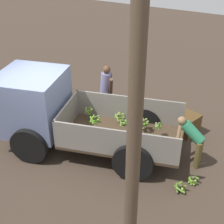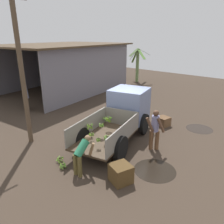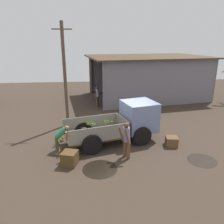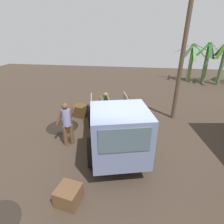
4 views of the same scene
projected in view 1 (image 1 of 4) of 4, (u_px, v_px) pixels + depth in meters
The scene contains 11 objects.
ground at pixel (50, 147), 8.77m from camera, with size 36.00×36.00×0.00m, color #3D3026.
mud_patch_0 at pixel (38, 86), 12.10m from camera, with size 1.32×1.32×0.01m, color black.
mud_patch_1 at pixel (152, 114), 10.31m from camera, with size 1.49×1.49×0.01m, color black.
cargo_truck at pixel (51, 109), 8.37m from camera, with size 5.13×2.93×2.08m.
utility_pole at pixel (135, 124), 3.90m from camera, with size 1.15×0.20×6.28m.
person_foreground_visitor at pixel (106, 89), 9.71m from camera, with size 0.63×0.71×1.75m.
person_worker_loading at pixel (192, 138), 7.79m from camera, with size 0.73×0.68×1.32m.
banana_bunch_on_ground_0 at pixel (193, 180), 7.47m from camera, with size 0.26×0.28×0.22m.
banana_bunch_on_ground_1 at pixel (180, 187), 7.22m from camera, with size 0.30×0.31×0.24m.
wooden_crate_0 at pixel (186, 124), 9.23m from camera, with size 0.63×0.63×0.61m, color #4E371B.
wooden_crate_1 at pixel (26, 104), 10.42m from camera, with size 0.59×0.59×0.48m, color brown.
Camera 1 is at (-4.97, 5.28, 5.33)m, focal length 50.00 mm.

